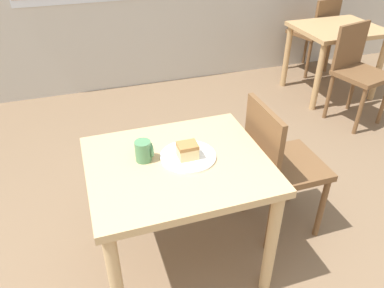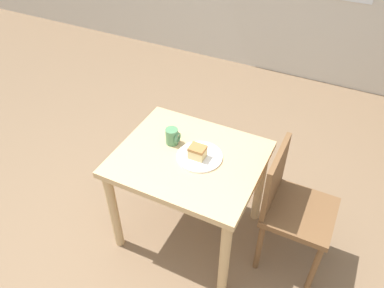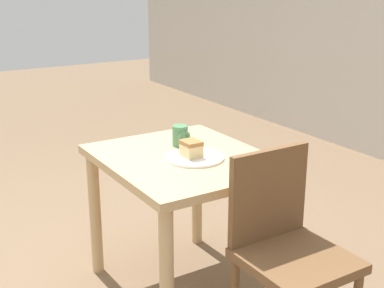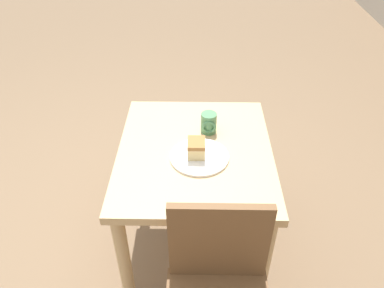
{
  "view_description": "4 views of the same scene",
  "coord_description": "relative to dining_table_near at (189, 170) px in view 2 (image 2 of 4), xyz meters",
  "views": [
    {
      "loc": [
        -0.28,
        -0.85,
        1.77
      ],
      "look_at": [
        0.19,
        0.59,
        0.76
      ],
      "focal_mm": 35.0,
      "sensor_mm": 36.0,
      "label": 1
    },
    {
      "loc": [
        0.84,
        -0.93,
        2.21
      ],
      "look_at": [
        0.11,
        0.56,
        0.79
      ],
      "focal_mm": 35.0,
      "sensor_mm": 36.0,
      "label": 2
    },
    {
      "loc": [
        2.15,
        -0.69,
        1.52
      ],
      "look_at": [
        0.14,
        0.56,
        0.77
      ],
      "focal_mm": 50.0,
      "sensor_mm": 36.0,
      "label": 3
    },
    {
      "loc": [
        1.49,
        0.55,
        1.81
      ],
      "look_at": [
        0.16,
        0.52,
        0.78
      ],
      "focal_mm": 35.0,
      "sensor_mm": 36.0,
      "label": 4
    }
  ],
  "objects": [
    {
      "name": "chair_near_window",
      "position": [
        0.63,
        0.09,
        -0.1
      ],
      "size": [
        0.4,
        0.4,
        0.86
      ],
      "rotation": [
        0.0,
        0.0,
        1.57
      ],
      "color": "brown",
      "rests_on": "ground_plane"
    },
    {
      "name": "cake_slice",
      "position": [
        0.05,
        0.01,
        0.17
      ],
      "size": [
        0.09,
        0.08,
        0.08
      ],
      "color": "#E5CC89",
      "rests_on": "plate"
    },
    {
      "name": "plate",
      "position": [
        0.06,
        0.02,
        0.12
      ],
      "size": [
        0.27,
        0.27,
        0.01
      ],
      "color": "white",
      "rests_on": "dining_table_near"
    },
    {
      "name": "dining_table_near",
      "position": [
        0.0,
        0.0,
        0.0
      ],
      "size": [
        0.86,
        0.73,
        0.71
      ],
      "color": "tan",
      "rests_on": "ground_plane"
    },
    {
      "name": "ground_plane",
      "position": [
        -0.1,
        -0.54,
        -0.59
      ],
      "size": [
        14.0,
        14.0,
        0.0
      ],
      "primitive_type": "plane",
      "color": "#7A6047"
    },
    {
      "name": "coffee_mug",
      "position": [
        -0.15,
        0.07,
        0.17
      ],
      "size": [
        0.09,
        0.08,
        0.1
      ],
      "color": "#4C8456",
      "rests_on": "dining_table_near"
    }
  ]
}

